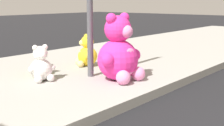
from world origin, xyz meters
TOP-DOWN VIEW (x-y plane):
  - sidewalk at (0.00, 5.20)m, footprint 28.00×4.40m
  - plush_pink_large at (1.10, 3.81)m, footprint 0.90×0.80m
  - plush_lime at (0.52, 5.24)m, footprint 0.35×0.37m
  - plush_white at (0.22, 4.83)m, footprint 0.47×0.45m
  - plush_yellow at (1.64, 5.12)m, footprint 0.49×0.47m
  - plush_lavender at (1.86, 4.46)m, footprint 0.49×0.47m

SIDE VIEW (x-z plane):
  - sidewalk at x=0.00m, z-range 0.00..0.15m
  - plush_lime at x=0.52m, z-range 0.10..0.59m
  - plush_white at x=0.22m, z-range 0.09..0.72m
  - plush_lavender at x=1.86m, z-range 0.08..0.74m
  - plush_yellow at x=1.64m, z-range 0.08..0.76m
  - plush_pink_large at x=1.10m, z-range 0.03..1.20m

